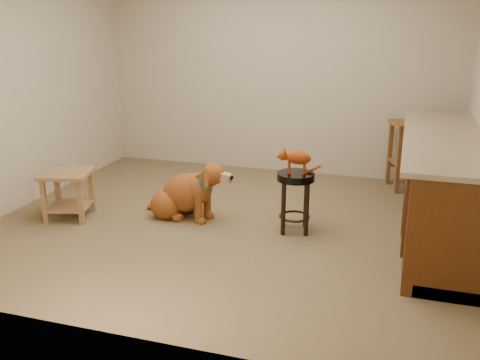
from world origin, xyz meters
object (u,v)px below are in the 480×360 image
(golden_retriever, at_px, (186,194))
(wood_stool, at_px, (409,154))
(padded_stool, at_px, (295,190))
(side_table, at_px, (68,187))
(tabby_kitten, at_px, (295,158))

(golden_retriever, bearing_deg, wood_stool, 47.86)
(padded_stool, relative_size, wood_stool, 0.72)
(side_table, bearing_deg, padded_stool, 8.41)
(padded_stool, bearing_deg, golden_retriever, 178.59)
(side_table, relative_size, golden_retriever, 0.56)
(side_table, bearing_deg, wood_stool, 31.85)
(tabby_kitten, bearing_deg, padded_stool, -5.72)
(golden_retriever, distance_m, tabby_kitten, 1.20)
(side_table, xyz_separation_m, golden_retriever, (1.11, 0.36, -0.07))
(wood_stool, distance_m, side_table, 3.79)
(wood_stool, bearing_deg, padded_stool, -120.65)
(padded_stool, height_order, tabby_kitten, tabby_kitten)
(padded_stool, bearing_deg, side_table, -171.59)
(side_table, bearing_deg, tabby_kitten, 8.42)
(side_table, xyz_separation_m, tabby_kitten, (2.22, 0.33, 0.39))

